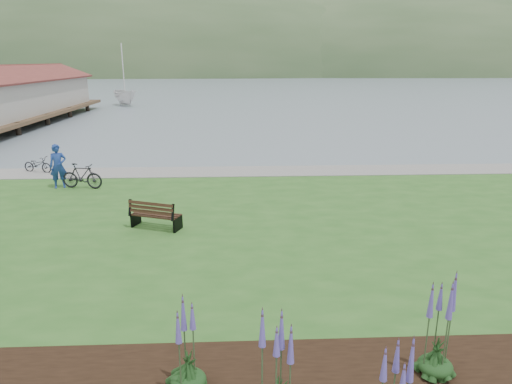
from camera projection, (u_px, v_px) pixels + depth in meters
ground at (208, 228)px, 16.45m from camera, size 600.00×600.00×0.00m
lawn at (205, 244)px, 14.47m from camera, size 34.00×20.00×0.40m
shoreline_path at (216, 172)px, 22.95m from camera, size 34.00×2.20×0.03m
far_hillside at (283, 75)px, 180.42m from camera, size 580.00×80.00×38.00m
pier_pavilion at (3, 97)px, 41.25m from camera, size 8.00×36.00×5.40m
park_bench at (154, 214)px, 15.09m from camera, size 1.78×1.22×1.02m
person at (58, 162)px, 19.83m from camera, size 0.97×0.81×2.27m
bicycle_a at (38, 165)px, 22.75m from camera, size 0.96×1.64×0.81m
bicycle_b at (82, 176)px, 19.88m from camera, size 0.90×1.92×1.11m
sailboat at (126, 106)px, 60.45m from camera, size 13.18×13.24×25.16m
pannier at (61, 169)px, 22.86m from camera, size 0.31×0.37×0.33m
echium_1 at (440, 330)px, 7.90m from camera, size 0.62×0.62×2.17m
echium_4 at (187, 350)px, 7.57m from camera, size 0.62×0.62×1.99m
echium_5 at (277, 374)px, 6.77m from camera, size 0.62×0.62×2.20m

